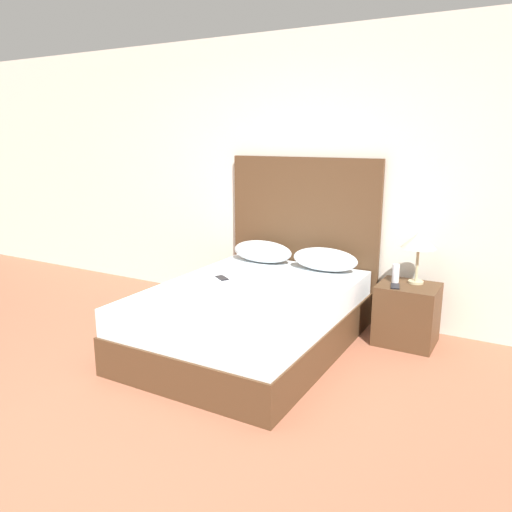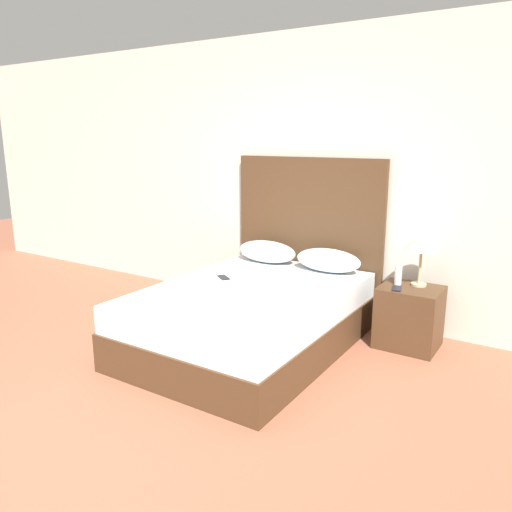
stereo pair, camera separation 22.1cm
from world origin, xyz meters
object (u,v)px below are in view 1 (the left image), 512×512
bed (250,318)px  table_lamp (419,242)px  nightstand (407,314)px  phone_on_nightstand (395,286)px  phone_on_bed (222,278)px

bed → table_lamp: size_ratio=4.61×
bed → nightstand: 1.34m
table_lamp → phone_on_nightstand: bearing=-122.9°
phone_on_bed → nightstand: 1.62m
bed → phone_on_bed: size_ratio=12.49×
phone_on_bed → phone_on_nightstand: phone_on_bed is taller
nightstand → table_lamp: 0.63m
nightstand → phone_on_nightstand: bearing=-129.8°
bed → nightstand: size_ratio=3.94×
phone_on_nightstand → phone_on_bed: bearing=-160.2°
phone_on_bed → table_lamp: bearing=24.6°
nightstand → phone_on_nightstand: (-0.09, -0.11, 0.26)m
table_lamp → nightstand: bearing=-112.5°
phone_on_bed → phone_on_nightstand: 1.48m
bed → phone_on_bed: phone_on_bed is taller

